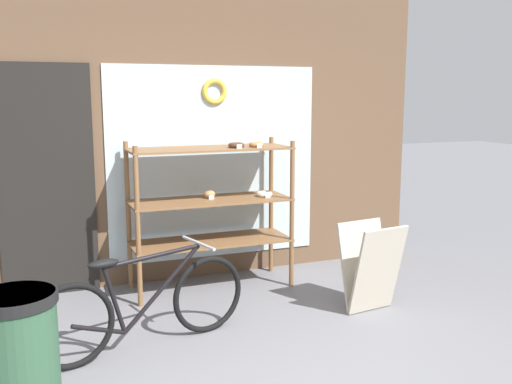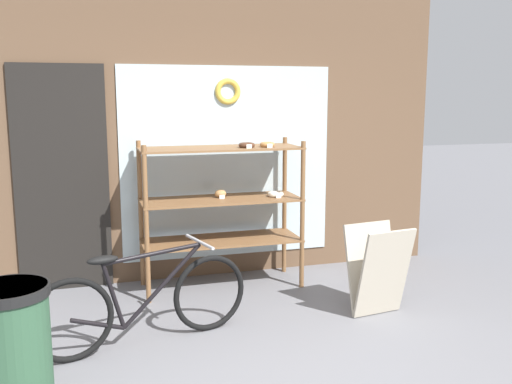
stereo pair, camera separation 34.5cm
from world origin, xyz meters
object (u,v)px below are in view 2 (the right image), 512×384
object	(u,v)px
display_case	(223,198)
trash_bin	(11,342)
bicycle	(143,302)
sandwich_board	(378,270)

from	to	relation	value
display_case	trash_bin	size ratio (longest dim) A/B	2.03
display_case	trash_bin	distance (m)	2.46
display_case	bicycle	world-z (taller)	display_case
bicycle	display_case	bearing A→B (deg)	37.89
trash_bin	display_case	bearing A→B (deg)	45.57
display_case	trash_bin	bearing A→B (deg)	-134.43
trash_bin	sandwich_board	bearing A→B (deg)	13.40
sandwich_board	trash_bin	bearing A→B (deg)	-174.63
sandwich_board	trash_bin	xyz separation A→B (m)	(-2.75, -0.65, 0.01)
display_case	bicycle	size ratio (longest dim) A/B	0.92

